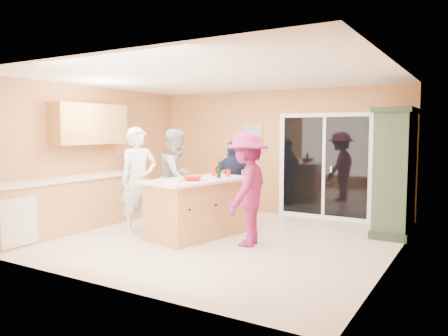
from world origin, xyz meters
The scene contains 22 objects.
floor centered at (0.00, 0.00, 0.00)m, with size 5.50×5.50×0.00m, color silver.
ceiling centered at (0.00, 0.00, 2.60)m, with size 5.50×5.00×0.10m, color white.
wall_back centered at (0.00, 2.50, 1.30)m, with size 5.50×0.10×2.60m, color #E29E5D.
wall_front centered at (0.00, -2.50, 1.30)m, with size 5.50×0.10×2.60m, color #E29E5D.
wall_left centered at (-2.75, 0.00, 1.30)m, with size 0.10×5.00×2.60m, color #E29E5D.
wall_right centered at (2.75, 0.00, 1.30)m, with size 0.10×5.00×2.60m, color #E29E5D.
left_cabinet_run centered at (-2.45, -1.05, 0.46)m, with size 0.65×3.05×1.24m.
upper_cabinets centered at (-2.58, -0.20, 1.88)m, with size 0.35×1.60×0.75m, color #C2844B.
sliding_door centered at (1.05, 2.46, 1.05)m, with size 1.90×0.07×2.10m.
framed_picture centered at (-0.55, 2.48, 1.60)m, with size 0.46×0.04×0.56m.
kitchen_island centered at (-0.30, -0.01, 0.45)m, with size 1.34×1.99×0.96m.
green_hutch centered at (2.49, 1.77, 1.03)m, with size 0.61×1.16×2.12m.
woman_white centered at (-1.32, -0.30, 0.91)m, with size 0.66×0.43×1.81m, color silver.
woman_grey centered at (-1.04, 0.42, 0.89)m, with size 0.87×0.68×1.78m, color gray.
woman_navy centered at (-0.25, 1.13, 0.78)m, with size 0.92×0.38×1.57m, color #191938.
woman_magenta centered at (0.67, -0.09, 0.87)m, with size 1.12×0.64×1.73m, color #911F5C.
serving_bowl centered at (-0.24, -0.22, 1.00)m, with size 0.32×0.32×0.08m, color red.
tulip_vase centered at (-2.45, 0.52, 1.13)m, with size 0.20×0.13×0.38m, color #A81024.
tumbler_near centered at (-0.04, 0.57, 1.02)m, with size 0.09×0.09×0.12m, color red.
tumbler_far centered at (-0.32, 0.55, 1.02)m, with size 0.08×0.08×0.12m, color red.
wine_bottle centered at (-0.07, 0.30, 1.07)m, with size 0.07×0.07×0.29m.
white_plate centered at (-0.38, -0.60, 0.96)m, with size 0.20×0.20×0.01m, color white.
Camera 1 is at (3.73, -5.93, 1.75)m, focal length 35.00 mm.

